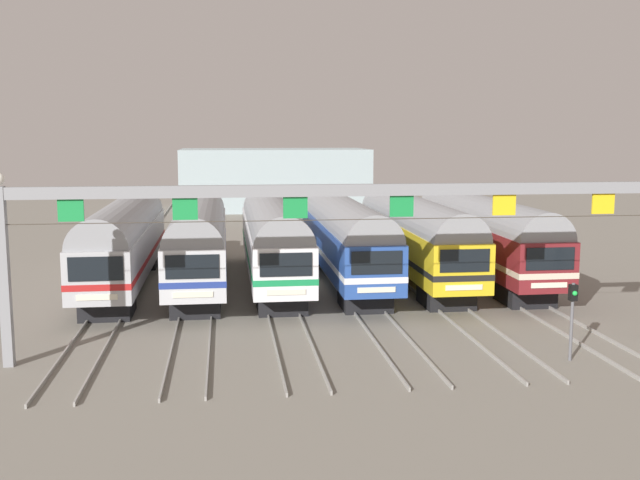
# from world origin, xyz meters

# --- Properties ---
(ground_plane) EXTENTS (160.00, 160.00, 0.00)m
(ground_plane) POSITION_xyz_m (0.00, 0.00, 0.00)
(ground_plane) COLOR gray
(track_bed) EXTENTS (21.52, 70.00, 0.15)m
(track_bed) POSITION_xyz_m (0.00, 17.00, 0.07)
(track_bed) COLOR gray
(track_bed) RESTS_ON ground
(commuter_train_stainless) EXTENTS (2.88, 18.06, 5.05)m
(commuter_train_stainless) POSITION_xyz_m (-10.01, -0.00, 2.69)
(commuter_train_stainless) COLOR #B2B5BA
(commuter_train_stainless) RESTS_ON ground
(commuter_train_silver) EXTENTS (2.88, 18.06, 4.77)m
(commuter_train_silver) POSITION_xyz_m (-6.01, -0.01, 2.69)
(commuter_train_silver) COLOR silver
(commuter_train_silver) RESTS_ON ground
(commuter_train_white) EXTENTS (2.88, 18.06, 5.05)m
(commuter_train_white) POSITION_xyz_m (-2.00, -0.00, 2.69)
(commuter_train_white) COLOR white
(commuter_train_white) RESTS_ON ground
(commuter_train_blue) EXTENTS (2.88, 18.06, 4.77)m
(commuter_train_blue) POSITION_xyz_m (2.00, -0.01, 2.69)
(commuter_train_blue) COLOR #284C9E
(commuter_train_blue) RESTS_ON ground
(commuter_train_yellow) EXTENTS (2.88, 18.06, 5.05)m
(commuter_train_yellow) POSITION_xyz_m (6.01, -0.00, 2.69)
(commuter_train_yellow) COLOR gold
(commuter_train_yellow) RESTS_ON ground
(commuter_train_maroon) EXTENTS (2.88, 18.06, 5.05)m
(commuter_train_maroon) POSITION_xyz_m (10.01, -0.00, 2.69)
(commuter_train_maroon) COLOR maroon
(commuter_train_maroon) RESTS_ON ground
(catenary_gantry) EXTENTS (25.26, 0.44, 6.97)m
(catenary_gantry) POSITION_xyz_m (0.00, -13.50, 5.34)
(catenary_gantry) COLOR gray
(catenary_gantry) RESTS_ON ground
(yard_signal_mast) EXTENTS (0.28, 0.35, 2.92)m
(yard_signal_mast) POSITION_xyz_m (8.01, -15.43, 2.04)
(yard_signal_mast) COLOR #59595E
(yard_signal_mast) RESTS_ON ground
(maintenance_building) EXTENTS (20.07, 10.00, 6.56)m
(maintenance_building) POSITION_xyz_m (0.79, 40.97, 3.28)
(maintenance_building) COLOR #9EB2B7
(maintenance_building) RESTS_ON ground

